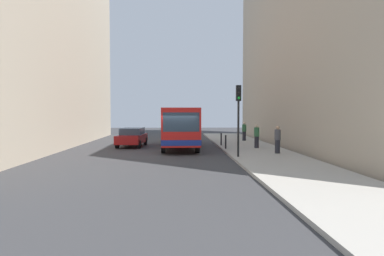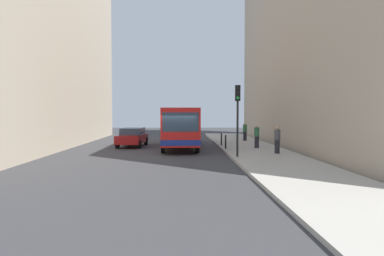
{
  "view_description": "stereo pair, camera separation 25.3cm",
  "coord_description": "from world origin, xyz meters",
  "px_view_note": "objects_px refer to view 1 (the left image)",
  "views": [
    {
      "loc": [
        0.07,
        -22.47,
        2.68
      ],
      "look_at": [
        1.1,
        2.68,
        1.58
      ],
      "focal_mm": 32.77,
      "sensor_mm": 36.0,
      "label": 1
    },
    {
      "loc": [
        0.32,
        -22.48,
        2.68
      ],
      "look_at": [
        1.1,
        2.68,
        1.58
      ],
      "focal_mm": 32.77,
      "sensor_mm": 36.0,
      "label": 2
    }
  ],
  "objects_px": {
    "bollard_near": "(226,142)",
    "pedestrian_near_signal": "(278,140)",
    "car_beside_bus": "(132,137)",
    "pedestrian_far_sidewalk": "(244,131)",
    "traffic_light": "(238,107)",
    "pedestrian_mid_sidewalk": "(257,136)",
    "bus": "(179,125)",
    "bollard_mid": "(221,139)"
  },
  "relations": [
    {
      "from": "car_beside_bus",
      "to": "bus",
      "type": "bearing_deg",
      "value": 175.35
    },
    {
      "from": "bollard_near",
      "to": "pedestrian_mid_sidewalk",
      "type": "distance_m",
      "value": 2.35
    },
    {
      "from": "car_beside_bus",
      "to": "pedestrian_mid_sidewalk",
      "type": "relative_size",
      "value": 2.66
    },
    {
      "from": "bus",
      "to": "pedestrian_near_signal",
      "type": "relative_size",
      "value": 6.47
    },
    {
      "from": "bollard_near",
      "to": "bollard_mid",
      "type": "height_order",
      "value": "same"
    },
    {
      "from": "bus",
      "to": "pedestrian_near_signal",
      "type": "bearing_deg",
      "value": 135.52
    },
    {
      "from": "bollard_mid",
      "to": "pedestrian_near_signal",
      "type": "distance_m",
      "value": 6.21
    },
    {
      "from": "traffic_light",
      "to": "pedestrian_near_signal",
      "type": "bearing_deg",
      "value": 30.21
    },
    {
      "from": "bus",
      "to": "pedestrian_mid_sidewalk",
      "type": "height_order",
      "value": "bus"
    },
    {
      "from": "bollard_mid",
      "to": "traffic_light",
      "type": "bearing_deg",
      "value": -89.19
    },
    {
      "from": "bollard_near",
      "to": "pedestrian_near_signal",
      "type": "relative_size",
      "value": 0.55
    },
    {
      "from": "bollard_near",
      "to": "pedestrian_near_signal",
      "type": "bearing_deg",
      "value": -45.87
    },
    {
      "from": "car_beside_bus",
      "to": "bollard_mid",
      "type": "relative_size",
      "value": 4.76
    },
    {
      "from": "traffic_light",
      "to": "bollard_near",
      "type": "height_order",
      "value": "traffic_light"
    },
    {
      "from": "bollard_near",
      "to": "pedestrian_mid_sidewalk",
      "type": "relative_size",
      "value": 0.56
    },
    {
      "from": "car_beside_bus",
      "to": "bollard_mid",
      "type": "xyz_separation_m",
      "value": [
        6.99,
        -0.81,
        -0.16
      ]
    },
    {
      "from": "pedestrian_near_signal",
      "to": "traffic_light",
      "type": "bearing_deg",
      "value": -26.95
    },
    {
      "from": "pedestrian_near_signal",
      "to": "pedestrian_far_sidewalk",
      "type": "height_order",
      "value": "pedestrian_near_signal"
    },
    {
      "from": "pedestrian_near_signal",
      "to": "pedestrian_mid_sidewalk",
      "type": "xyz_separation_m",
      "value": [
        -0.56,
        3.32,
        -0.01
      ]
    },
    {
      "from": "bus",
      "to": "traffic_light",
      "type": "xyz_separation_m",
      "value": [
        3.39,
        -7.34,
        1.28
      ]
    },
    {
      "from": "traffic_light",
      "to": "pedestrian_far_sidewalk",
      "type": "height_order",
      "value": "traffic_light"
    },
    {
      "from": "pedestrian_mid_sidewalk",
      "to": "pedestrian_far_sidewalk",
      "type": "height_order",
      "value": "pedestrian_mid_sidewalk"
    },
    {
      "from": "bollard_near",
      "to": "pedestrian_near_signal",
      "type": "distance_m",
      "value": 4.1
    },
    {
      "from": "pedestrian_near_signal",
      "to": "pedestrian_far_sidewalk",
      "type": "bearing_deg",
      "value": -146.03
    },
    {
      "from": "car_beside_bus",
      "to": "traffic_light",
      "type": "height_order",
      "value": "traffic_light"
    },
    {
      "from": "bollard_near",
      "to": "pedestrian_near_signal",
      "type": "height_order",
      "value": "pedestrian_near_signal"
    },
    {
      "from": "bus",
      "to": "bollard_near",
      "type": "relative_size",
      "value": 11.66
    },
    {
      "from": "pedestrian_mid_sidewalk",
      "to": "pedestrian_far_sidewalk",
      "type": "relative_size",
      "value": 1.01
    },
    {
      "from": "car_beside_bus",
      "to": "pedestrian_near_signal",
      "type": "height_order",
      "value": "pedestrian_near_signal"
    },
    {
      "from": "bus",
      "to": "bollard_mid",
      "type": "height_order",
      "value": "bus"
    },
    {
      "from": "bus",
      "to": "bollard_mid",
      "type": "xyz_separation_m",
      "value": [
        3.29,
        -0.24,
        -1.1
      ]
    },
    {
      "from": "car_beside_bus",
      "to": "bollard_mid",
      "type": "distance_m",
      "value": 7.04
    },
    {
      "from": "pedestrian_near_signal",
      "to": "bollard_mid",
      "type": "bearing_deg",
      "value": -119.85
    },
    {
      "from": "traffic_light",
      "to": "bollard_mid",
      "type": "distance_m",
      "value": 7.49
    },
    {
      "from": "bus",
      "to": "car_beside_bus",
      "type": "bearing_deg",
      "value": -10.12
    },
    {
      "from": "pedestrian_near_signal",
      "to": "pedestrian_mid_sidewalk",
      "type": "relative_size",
      "value": 1.01
    },
    {
      "from": "bus",
      "to": "car_beside_bus",
      "type": "distance_m",
      "value": 3.86
    },
    {
      "from": "bollard_near",
      "to": "pedestrian_far_sidewalk",
      "type": "height_order",
      "value": "pedestrian_far_sidewalk"
    },
    {
      "from": "bus",
      "to": "pedestrian_near_signal",
      "type": "xyz_separation_m",
      "value": [
        6.14,
        -5.75,
        -0.72
      ]
    },
    {
      "from": "car_beside_bus",
      "to": "pedestrian_far_sidewalk",
      "type": "height_order",
      "value": "pedestrian_far_sidewalk"
    },
    {
      "from": "bollard_mid",
      "to": "pedestrian_far_sidewalk",
      "type": "xyz_separation_m",
      "value": [
        2.65,
        4.43,
        0.36
      ]
    },
    {
      "from": "traffic_light",
      "to": "pedestrian_mid_sidewalk",
      "type": "xyz_separation_m",
      "value": [
        2.18,
        4.92,
        -2.01
      ]
    }
  ]
}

